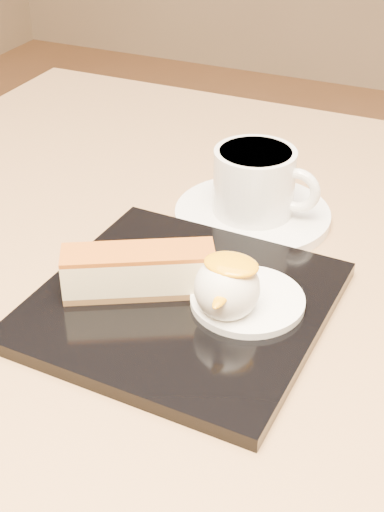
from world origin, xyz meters
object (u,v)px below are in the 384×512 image
at_px(coffee_cup, 256,181).
at_px(ice_cream_scoop, 227,288).
at_px(dessert_plate, 182,304).
at_px(table, 186,395).
at_px(saucer, 252,215).
at_px(cheesecake, 139,271).

bearing_deg(coffee_cup, ice_cream_scoop, -76.77).
relative_size(dessert_plate, coffee_cup, 2.14).
relative_size(table, saucer, 5.33).
xyz_separation_m(cheesecake, saucer, (0.04, 0.16, -0.03)).
bearing_deg(cheesecake, table, 50.67).
xyz_separation_m(dessert_plate, cheesecake, (-0.04, -0.00, 0.03)).
distance_m(dessert_plate, coffee_cup, 0.16).
relative_size(saucer, coffee_cup, 1.46).
bearing_deg(ice_cream_scoop, dessert_plate, 172.87).
xyz_separation_m(dessert_plate, saucer, (0.00, 0.16, -0.00)).
xyz_separation_m(table, coffee_cup, (0.03, 0.10, 0.20)).
bearing_deg(table, coffee_cup, 74.85).
relative_size(table, dessert_plate, 3.64).
height_order(cheesecake, saucer, cheesecake).
relative_size(dessert_plate, saucer, 1.47).
height_order(dessert_plate, ice_cream_scoop, ice_cream_scoop).
distance_m(ice_cream_scoop, coffee_cup, 0.17).
relative_size(dessert_plate, cheesecake, 1.83).
bearing_deg(cheesecake, saucer, 48.43).
bearing_deg(cheesecake, ice_cream_scoop, -28.83).
relative_size(ice_cream_scoop, coffee_cup, 0.49).
bearing_deg(coffee_cup, dessert_plate, -90.66).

